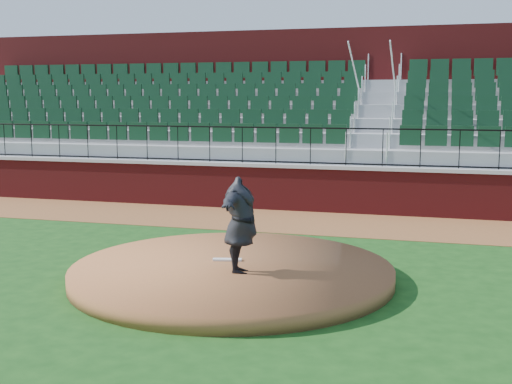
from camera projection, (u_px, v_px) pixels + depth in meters
ground at (233, 277)px, 11.53m from camera, size 90.00×90.00×0.00m
warning_track at (298, 221)px, 16.67m from camera, size 34.00×3.20×0.01m
field_wall at (310, 190)px, 18.11m from camera, size 34.00×0.35×1.20m
wall_cap at (310, 166)px, 18.02m from camera, size 34.00×0.45×0.10m
wall_railing at (310, 146)px, 17.94m from camera, size 34.00×0.05×1.00m
seating_stands at (327, 124)px, 20.46m from camera, size 34.00×5.10×4.60m
concourse_wall at (341, 108)px, 23.07m from camera, size 34.00×0.50×5.50m
pitchers_mound at (232, 272)px, 11.35m from camera, size 5.56×5.56×0.25m
pitching_rubber at (227, 260)px, 11.66m from camera, size 0.53×0.24×0.03m
pitcher at (240, 225)px, 10.77m from camera, size 0.84×2.03×1.60m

